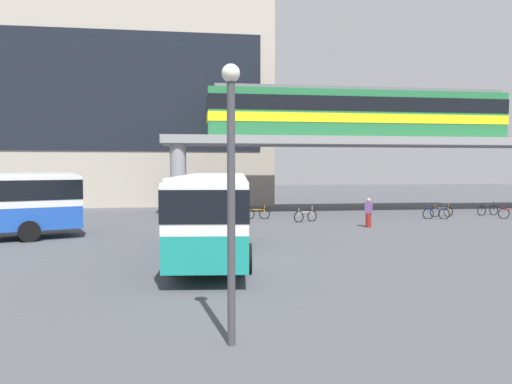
% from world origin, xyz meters
% --- Properties ---
extents(ground_plane, '(120.00, 120.00, 0.00)m').
position_xyz_m(ground_plane, '(0.00, 10.00, 0.00)').
color(ground_plane, '#47494F').
extents(station_building, '(26.20, 13.87, 18.11)m').
position_xyz_m(station_building, '(-7.56, 31.47, 9.06)').
color(station_building, '#B2A899').
rests_on(station_building, ground_plane).
extents(elevated_platform, '(33.93, 5.74, 5.77)m').
position_xyz_m(elevated_platform, '(12.96, 19.00, 4.96)').
color(elevated_platform, gray).
rests_on(elevated_platform, ground_plane).
extents(train, '(23.72, 2.96, 3.84)m').
position_xyz_m(train, '(11.21, 19.00, 7.73)').
color(train, '#26723F').
rests_on(train, elevated_platform).
extents(bus_main, '(3.63, 11.24, 3.22)m').
position_xyz_m(bus_main, '(-0.97, 1.68, 1.99)').
color(bus_main, teal).
rests_on(bus_main, ground_plane).
extents(bicycle_silver, '(1.68, 0.74, 1.04)m').
position_xyz_m(bicycle_silver, '(5.38, 12.44, 0.36)').
color(bicycle_silver, black).
rests_on(bicycle_silver, ground_plane).
extents(bicycle_black, '(1.78, 0.29, 1.04)m').
position_xyz_m(bicycle_black, '(19.45, 14.51, 0.36)').
color(bicycle_black, black).
rests_on(bicycle_black, ground_plane).
extents(bicycle_blue, '(1.76, 0.46, 1.04)m').
position_xyz_m(bicycle_blue, '(14.50, 12.78, 0.36)').
color(bicycle_blue, black).
rests_on(bicycle_blue, ground_plane).
extents(bicycle_red, '(1.72, 0.60, 1.04)m').
position_xyz_m(bicycle_red, '(19.70, 12.22, 0.36)').
color(bicycle_red, black).
rests_on(bicycle_red, ground_plane).
extents(bicycle_orange, '(1.79, 0.15, 1.04)m').
position_xyz_m(bicycle_orange, '(2.51, 14.47, 0.36)').
color(bicycle_orange, black).
rests_on(bicycle_orange, ground_plane).
extents(bicycle_brown, '(1.79, 0.15, 1.04)m').
position_xyz_m(bicycle_brown, '(15.61, 14.04, 0.36)').
color(bicycle_brown, black).
rests_on(bicycle_brown, ground_plane).
extents(pedestrian_by_bike_rack, '(0.48, 0.44, 1.70)m').
position_xyz_m(pedestrian_by_bike_rack, '(8.35, 9.25, 0.80)').
color(pedestrian_by_bike_rack, maroon).
rests_on(pedestrian_by_bike_rack, ground_plane).
extents(lamp_post, '(0.36, 0.36, 5.54)m').
position_xyz_m(lamp_post, '(-1.11, -7.76, 3.32)').
color(lamp_post, '#3F3F44').
rests_on(lamp_post, ground_plane).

